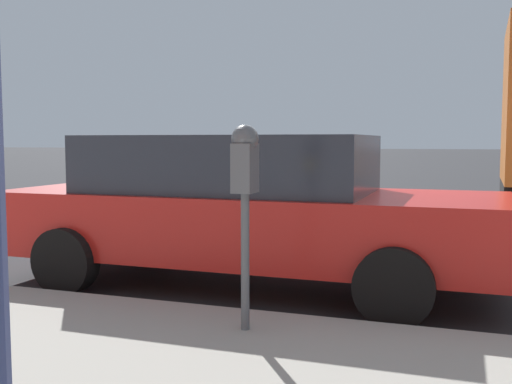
% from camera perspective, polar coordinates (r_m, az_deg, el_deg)
% --- Properties ---
extents(ground_plane, '(220.00, 220.00, 0.00)m').
position_cam_1_polar(ground_plane, '(6.82, 8.41, -7.55)').
color(ground_plane, '#2B2B2D').
extents(parking_meter, '(0.21, 0.19, 1.43)m').
position_cam_1_polar(parking_meter, '(4.12, -1.05, 1.68)').
color(parking_meter, '#4C5156').
rests_on(parking_meter, sidewalk).
extents(car_red, '(2.00, 4.97, 1.52)m').
position_cam_1_polar(car_red, '(6.02, -1.22, -1.45)').
color(car_red, '#B21E19').
rests_on(car_red, ground_plane).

